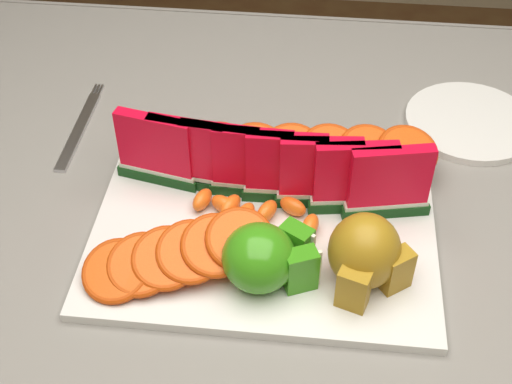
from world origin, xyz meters
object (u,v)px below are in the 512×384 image
Objects in this scene: apple_cluster at (266,258)px; platter at (264,230)px; side_plate at (470,122)px; fork at (80,127)px; pear_cluster at (366,254)px.

platter is at bearing 96.86° from apple_cluster.
side_plate is (0.26, 0.32, -0.04)m from apple_cluster.
platter is at bearing -32.48° from fork.
pear_cluster reaches higher than side_plate.
pear_cluster is at bearing -29.65° from platter.
platter reaches higher than side_plate.
apple_cluster reaches higher than side_plate.
platter is 0.36m from side_plate.
platter is 4.18× the size of pear_cluster.
apple_cluster is at bearing -83.14° from platter.
fork is (-0.27, 0.17, -0.00)m from platter.
pear_cluster reaches higher than platter.
apple_cluster reaches higher than platter.
platter is 2.05× the size of fork.
platter is 0.32m from fork.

